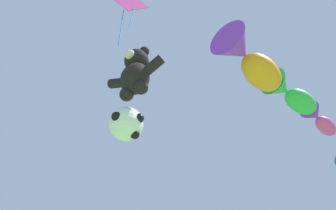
{
  "coord_description": "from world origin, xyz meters",
  "views": [
    {
      "loc": [
        3.37,
        -1.22,
        0.87
      ],
      "look_at": [
        0.06,
        4.1,
        7.13
      ],
      "focal_mm": 40.0,
      "sensor_mm": 36.0,
      "label": 1
    }
  ],
  "objects_px": {
    "soccer_ball_kite": "(126,124)",
    "fish_kite_magenta": "(320,120)",
    "diamond_kite": "(129,4)",
    "fish_kite_emerald": "(291,94)",
    "teddy_bear_kite": "(135,73)",
    "fish_kite_tangerine": "(249,60)"
  },
  "relations": [
    {
      "from": "fish_kite_magenta",
      "to": "diamond_kite",
      "type": "xyz_separation_m",
      "value": [
        -4.32,
        -5.9,
        3.17
      ]
    },
    {
      "from": "fish_kite_emerald",
      "to": "diamond_kite",
      "type": "distance_m",
      "value": 6.48
    },
    {
      "from": "fish_kite_tangerine",
      "to": "soccer_ball_kite",
      "type": "bearing_deg",
      "value": -152.91
    },
    {
      "from": "teddy_bear_kite",
      "to": "diamond_kite",
      "type": "height_order",
      "value": "diamond_kite"
    },
    {
      "from": "soccer_ball_kite",
      "to": "fish_kite_tangerine",
      "type": "height_order",
      "value": "fish_kite_tangerine"
    },
    {
      "from": "soccer_ball_kite",
      "to": "fish_kite_magenta",
      "type": "distance_m",
      "value": 7.69
    },
    {
      "from": "fish_kite_magenta",
      "to": "teddy_bear_kite",
      "type": "bearing_deg",
      "value": -118.34
    },
    {
      "from": "fish_kite_tangerine",
      "to": "fish_kite_magenta",
      "type": "bearing_deg",
      "value": 78.93
    },
    {
      "from": "teddy_bear_kite",
      "to": "diamond_kite",
      "type": "relative_size",
      "value": 0.53
    },
    {
      "from": "teddy_bear_kite",
      "to": "diamond_kite",
      "type": "bearing_deg",
      "value": 157.15
    },
    {
      "from": "fish_kite_tangerine",
      "to": "fish_kite_emerald",
      "type": "relative_size",
      "value": 1.17
    },
    {
      "from": "fish_kite_magenta",
      "to": "diamond_kite",
      "type": "height_order",
      "value": "diamond_kite"
    },
    {
      "from": "soccer_ball_kite",
      "to": "fish_kite_magenta",
      "type": "relative_size",
      "value": 0.48
    },
    {
      "from": "soccer_ball_kite",
      "to": "fish_kite_magenta",
      "type": "bearing_deg",
      "value": 58.01
    },
    {
      "from": "teddy_bear_kite",
      "to": "soccer_ball_kite",
      "type": "height_order",
      "value": "teddy_bear_kite"
    },
    {
      "from": "soccer_ball_kite",
      "to": "diamond_kite",
      "type": "bearing_deg",
      "value": 169.49
    },
    {
      "from": "fish_kite_emerald",
      "to": "fish_kite_magenta",
      "type": "xyz_separation_m",
      "value": [
        0.39,
        2.39,
        0.61
      ]
    },
    {
      "from": "teddy_bear_kite",
      "to": "fish_kite_tangerine",
      "type": "relative_size",
      "value": 0.68
    },
    {
      "from": "fish_kite_emerald",
      "to": "fish_kite_magenta",
      "type": "height_order",
      "value": "fish_kite_magenta"
    },
    {
      "from": "fish_kite_magenta",
      "to": "diamond_kite",
      "type": "bearing_deg",
      "value": -126.21
    },
    {
      "from": "fish_kite_emerald",
      "to": "soccer_ball_kite",
      "type": "bearing_deg",
      "value": -132.88
    },
    {
      "from": "fish_kite_emerald",
      "to": "teddy_bear_kite",
      "type": "bearing_deg",
      "value": -127.56
    }
  ]
}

